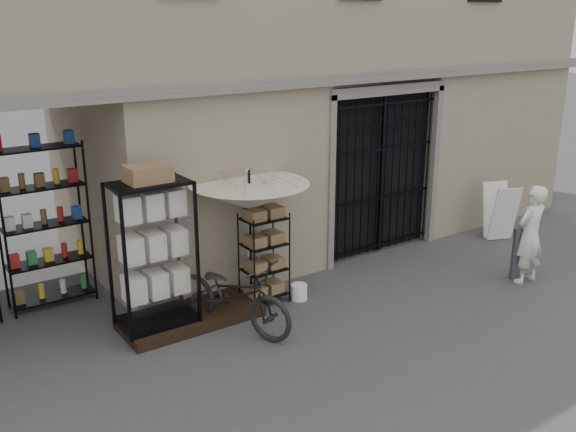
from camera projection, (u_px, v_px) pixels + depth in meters
ground at (388, 318)px, 9.34m from camera, size 80.00×80.00×0.00m
shop_recess at (3, 227)px, 8.63m from camera, size 3.00×1.70×3.00m
iron_gate at (375, 172)px, 11.63m from camera, size 2.50×0.21×3.00m
step_platform at (191, 317)px, 9.22m from camera, size 2.00×0.90×0.15m
display_cabinet at (154, 262)px, 8.62m from camera, size 1.11×0.82×2.18m
wire_rack at (264, 259)px, 9.68m from camera, size 0.66×0.49×1.43m
market_umbrella at (249, 189)px, 9.31m from camera, size 1.65×1.68×2.51m
white_bucket at (299, 292)px, 9.94m from camera, size 0.30×0.30×0.25m
bicycle at (233, 328)px, 9.05m from camera, size 1.04×1.23×1.99m
steel_bollard at (517, 254)px, 10.63m from camera, size 0.19×0.19×0.88m
shopkeeper at (524, 281)px, 10.64m from camera, size 0.62×1.65×0.39m
easel_sign at (500, 212)px, 12.48m from camera, size 0.70×0.75×1.09m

